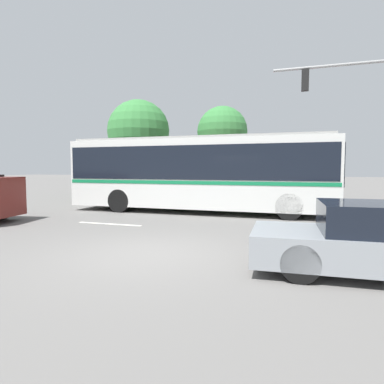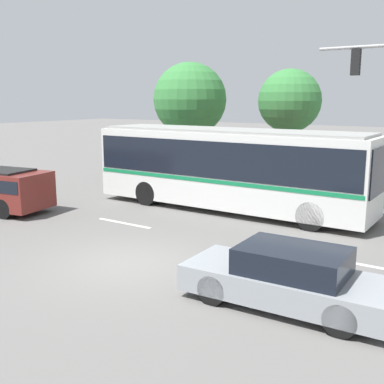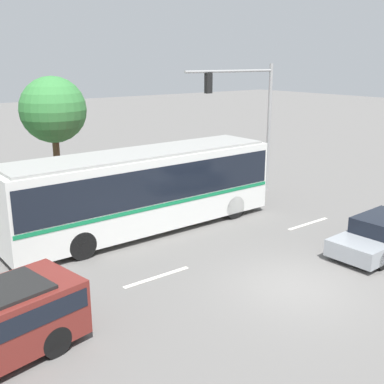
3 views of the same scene
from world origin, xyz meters
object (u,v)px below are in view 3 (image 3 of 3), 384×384
Objects in this scene: city_bus at (144,186)px; sedan_foreground at (382,235)px; street_tree_centre at (53,110)px; traffic_light_pole at (251,109)px.

sedan_foreground is (5.52, -7.06, -1.21)m from city_bus.
city_bus is 9.04m from sedan_foreground.
sedan_foreground is 0.77× the size of street_tree_centre.
traffic_light_pole is at bearing -38.13° from street_tree_centre.
street_tree_centre reaches higher than city_bus.
city_bus is 1.92× the size of street_tree_centre.
sedan_foreground is at bearing -52.41° from city_bus.
traffic_light_pole is (7.01, 1.26, 2.46)m from city_bus.
city_bus is at bearing -54.62° from sedan_foreground.
street_tree_centre is at bearing -38.13° from traffic_light_pole.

